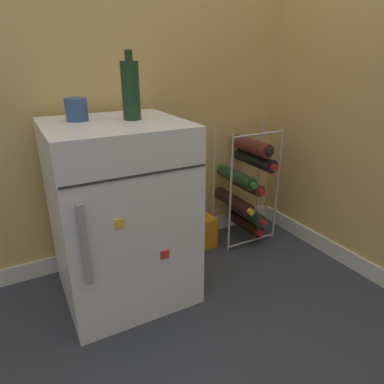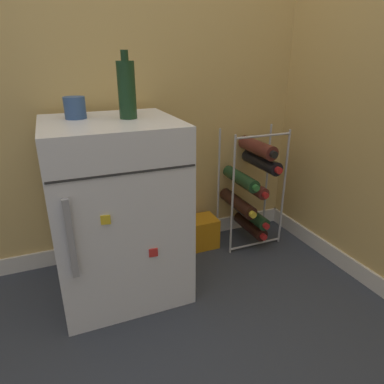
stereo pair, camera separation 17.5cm
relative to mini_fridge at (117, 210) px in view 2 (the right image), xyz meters
name	(u,v)px [view 2 (the right image)]	position (x,y,z in m)	size (l,w,h in m)	color
ground_plane	(194,296)	(0.29, -0.22, -0.41)	(14.00, 14.00, 0.00)	#333842
wall_back	(149,15)	(0.29, 0.35, 0.83)	(6.65, 0.07, 2.50)	tan
mini_fridge	(117,210)	(0.00, 0.00, 0.00)	(0.56, 0.56, 0.81)	white
wine_rack	(250,188)	(0.79, 0.14, -0.06)	(0.35, 0.33, 0.69)	#B2B2B7
soda_box	(197,233)	(0.48, 0.19, -0.32)	(0.22, 0.15, 0.18)	orange
fridge_top_cup	(75,108)	(-0.12, 0.09, 0.45)	(0.09, 0.09, 0.09)	#335184
fridge_top_bottle	(127,89)	(0.08, 0.01, 0.52)	(0.07, 0.07, 0.27)	#19381E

